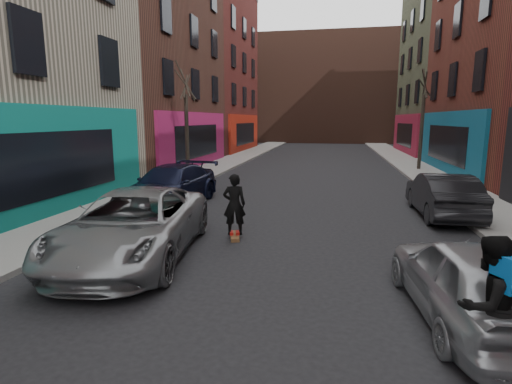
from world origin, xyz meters
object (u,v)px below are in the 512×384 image
at_px(parked_left_end, 170,186).
at_px(parked_right_far, 469,280).
at_px(skateboarder, 234,204).
at_px(pedestrian, 487,304).
at_px(tree_left_far, 186,113).
at_px(parked_left_far, 134,225).
at_px(parked_right_end, 442,195).
at_px(skateboard, 235,236).
at_px(tree_right_far, 423,111).

bearing_deg(parked_left_end, parked_right_far, -36.17).
bearing_deg(skateboarder, pedestrian, 115.97).
height_order(tree_left_far, parked_left_far, tree_left_far).
xyz_separation_m(parked_left_end, parked_right_far, (7.80, -7.07, -0.06)).
bearing_deg(skateboarder, parked_right_end, -164.83).
xyz_separation_m(skateboard, skateboarder, (0.00, 0.00, 0.85)).
bearing_deg(tree_left_far, skateboarder, -63.10).
height_order(tree_left_far, parked_right_end, tree_left_far).
relative_size(parked_left_far, skateboard, 6.74).
distance_m(skateboarder, pedestrian, 6.52).
height_order(parked_right_far, skateboarder, skateboarder).
relative_size(parked_left_far, pedestrian, 3.11).
distance_m(parked_right_end, skateboard, 6.95).
relative_size(parked_left_end, pedestrian, 2.86).
distance_m(parked_right_far, pedestrian, 1.32).
bearing_deg(parked_right_end, tree_right_far, -98.55).
bearing_deg(skateboarder, tree_left_far, -79.05).
bearing_deg(parked_right_far, skateboarder, -43.62).
bearing_deg(tree_right_far, parked_right_end, -97.76).
bearing_deg(tree_right_far, parked_left_end, -131.87).
relative_size(tree_left_far, skateboarder, 4.05).
distance_m(parked_left_end, pedestrian, 11.30).
xyz_separation_m(parked_right_far, parked_right_end, (1.37, 7.14, 0.03)).
height_order(parked_right_end, skateboarder, skateboarder).
bearing_deg(parked_right_far, skateboard, -43.62).
distance_m(tree_left_far, skateboarder, 11.00).
bearing_deg(tree_right_far, skateboarder, -115.90).
height_order(skateboarder, pedestrian, pedestrian).
bearing_deg(parked_right_far, pedestrian, 75.66).
height_order(parked_left_end, parked_right_end, parked_left_end).
relative_size(tree_left_far, parked_right_far, 1.67).
relative_size(parked_right_far, skateboard, 4.86).
distance_m(tree_left_far, parked_left_end, 6.80).
bearing_deg(tree_left_far, tree_right_far, 25.82).
relative_size(tree_left_far, pedestrian, 3.75).
xyz_separation_m(tree_left_far, parked_left_far, (3.00, -11.40, -2.63)).
bearing_deg(pedestrian, skateboard, -78.08).
distance_m(tree_left_far, skateboard, 11.22).
relative_size(parked_left_end, skateboard, 6.18).
height_order(parked_left_end, skateboarder, skateboarder).
relative_size(parked_right_end, skateboarder, 2.64).
relative_size(tree_left_far, parked_left_far, 1.21).
bearing_deg(parked_left_far, pedestrian, -33.24).
bearing_deg(parked_right_end, parked_left_far, 34.11).
bearing_deg(pedestrian, parked_left_far, -55.85).
bearing_deg(tree_left_far, pedestrian, -57.43).
bearing_deg(parked_right_end, pedestrian, 78.67).
bearing_deg(tree_left_far, skateboard, -63.10).
xyz_separation_m(parked_left_far, skateboarder, (1.85, 1.85, 0.15)).
bearing_deg(parked_left_end, skateboarder, -41.19).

